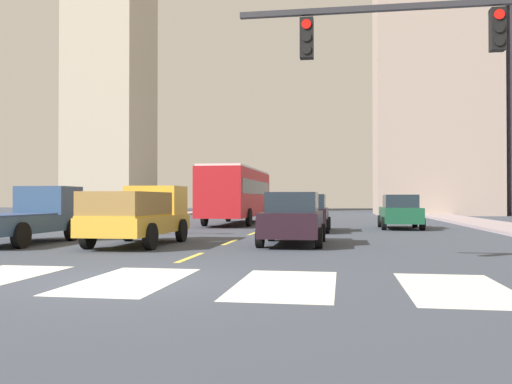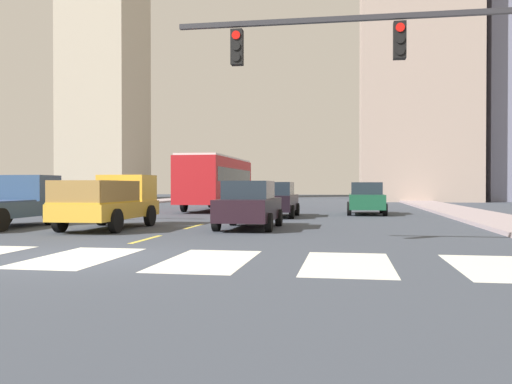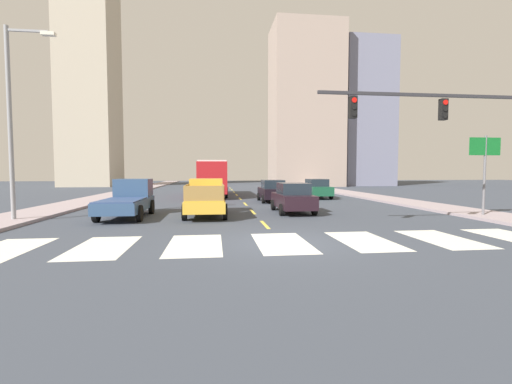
{
  "view_description": "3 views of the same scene",
  "coord_description": "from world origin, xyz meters",
  "px_view_note": "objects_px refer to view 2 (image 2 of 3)",
  "views": [
    {
      "loc": [
        3.84,
        -9.45,
        1.5
      ],
      "look_at": [
        0.48,
        11.68,
        1.78
      ],
      "focal_mm": 37.99,
      "sensor_mm": 36.0,
      "label": 1
    },
    {
      "loc": [
        5.71,
        -10.89,
        1.56
      ],
      "look_at": [
        1.76,
        12.72,
        1.27
      ],
      "focal_mm": 38.06,
      "sensor_mm": 36.0,
      "label": 2
    },
    {
      "loc": [
        -2.22,
        -11.32,
        2.37
      ],
      "look_at": [
        0.36,
        10.38,
        1.09
      ],
      "focal_mm": 24.5,
      "sensor_mm": 36.0,
      "label": 3
    }
  ],
  "objects_px": {
    "sedan_near_right": "(276,200)",
    "sedan_mid": "(366,198)",
    "sedan_far": "(249,205)",
    "pickup_dark": "(11,202)",
    "city_bus": "(217,179)",
    "pickup_stakebed": "(113,202)",
    "traffic_signal_gantry": "(453,66)"
  },
  "relations": [
    {
      "from": "city_bus",
      "to": "sedan_mid",
      "type": "xyz_separation_m",
      "value": [
        9.18,
        -3.92,
        -1.09
      ]
    },
    {
      "from": "pickup_dark",
      "to": "sedan_near_right",
      "type": "relative_size",
      "value": 1.18
    },
    {
      "from": "pickup_stakebed",
      "to": "sedan_mid",
      "type": "distance_m",
      "value": 14.47
    },
    {
      "from": "city_bus",
      "to": "sedan_mid",
      "type": "bearing_deg",
      "value": -22.12
    },
    {
      "from": "city_bus",
      "to": "sedan_far",
      "type": "height_order",
      "value": "city_bus"
    },
    {
      "from": "sedan_far",
      "to": "sedan_mid",
      "type": "relative_size",
      "value": 1.0
    },
    {
      "from": "city_bus",
      "to": "sedan_far",
      "type": "relative_size",
      "value": 2.45
    },
    {
      "from": "pickup_stakebed",
      "to": "city_bus",
      "type": "xyz_separation_m",
      "value": [
        0.27,
        14.87,
        1.02
      ]
    },
    {
      "from": "sedan_mid",
      "to": "traffic_signal_gantry",
      "type": "distance_m",
      "value": 17.29
    },
    {
      "from": "city_bus",
      "to": "sedan_mid",
      "type": "relative_size",
      "value": 2.45
    },
    {
      "from": "sedan_near_right",
      "to": "sedan_mid",
      "type": "xyz_separation_m",
      "value": [
        4.46,
        3.08,
        0.0
      ]
    },
    {
      "from": "pickup_dark",
      "to": "city_bus",
      "type": "distance_m",
      "value": 15.63
    },
    {
      "from": "pickup_stakebed",
      "to": "city_bus",
      "type": "distance_m",
      "value": 14.91
    },
    {
      "from": "sedan_far",
      "to": "sedan_mid",
      "type": "height_order",
      "value": "same"
    },
    {
      "from": "pickup_dark",
      "to": "traffic_signal_gantry",
      "type": "bearing_deg",
      "value": -22.64
    },
    {
      "from": "pickup_stakebed",
      "to": "pickup_dark",
      "type": "relative_size",
      "value": 1.0
    },
    {
      "from": "pickup_stakebed",
      "to": "sedan_far",
      "type": "xyz_separation_m",
      "value": [
        4.95,
        0.55,
        -0.08
      ]
    },
    {
      "from": "pickup_dark",
      "to": "pickup_stakebed",
      "type": "bearing_deg",
      "value": 0.61
    },
    {
      "from": "city_bus",
      "to": "sedan_near_right",
      "type": "height_order",
      "value": "city_bus"
    },
    {
      "from": "traffic_signal_gantry",
      "to": "sedan_near_right",
      "type": "bearing_deg",
      "value": 112.66
    },
    {
      "from": "sedan_mid",
      "to": "pickup_stakebed",
      "type": "bearing_deg",
      "value": -132.74
    },
    {
      "from": "pickup_stakebed",
      "to": "sedan_near_right",
      "type": "relative_size",
      "value": 1.18
    },
    {
      "from": "sedan_near_right",
      "to": "sedan_mid",
      "type": "relative_size",
      "value": 1.0
    },
    {
      "from": "pickup_dark",
      "to": "city_bus",
      "type": "bearing_deg",
      "value": 72.91
    },
    {
      "from": "pickup_dark",
      "to": "city_bus",
      "type": "relative_size",
      "value": 0.48
    },
    {
      "from": "sedan_mid",
      "to": "sedan_near_right",
      "type": "bearing_deg",
      "value": -147.35
    },
    {
      "from": "city_bus",
      "to": "sedan_near_right",
      "type": "bearing_deg",
      "value": -55.02
    },
    {
      "from": "sedan_far",
      "to": "pickup_stakebed",
      "type": "bearing_deg",
      "value": -171.63
    },
    {
      "from": "pickup_stakebed",
      "to": "sedan_mid",
      "type": "xyz_separation_m",
      "value": [
        9.45,
        10.95,
        -0.08
      ]
    },
    {
      "from": "city_bus",
      "to": "sedan_far",
      "type": "xyz_separation_m",
      "value": [
        4.68,
        -14.32,
        -1.09
      ]
    },
    {
      "from": "sedan_near_right",
      "to": "sedan_mid",
      "type": "height_order",
      "value": "same"
    },
    {
      "from": "pickup_dark",
      "to": "sedan_near_right",
      "type": "distance_m",
      "value": 12.04
    }
  ]
}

